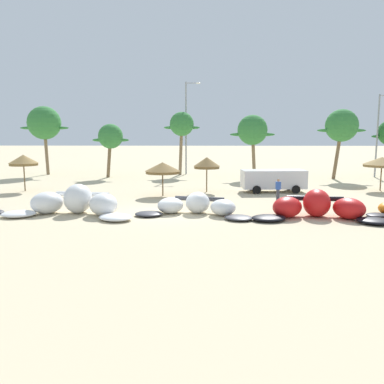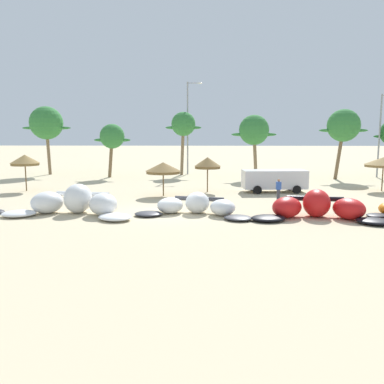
{
  "view_description": "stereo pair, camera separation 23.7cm",
  "coord_description": "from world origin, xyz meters",
  "px_view_note": "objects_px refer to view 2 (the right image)",
  "views": [
    {
      "loc": [
        2.2,
        -24.56,
        4.89
      ],
      "look_at": [
        1.52,
        2.0,
        1.0
      ],
      "focal_mm": 37.94,
      "sensor_mm": 36.0,
      "label": 1
    },
    {
      "loc": [
        2.44,
        -24.55,
        4.89
      ],
      "look_at": [
        1.52,
        2.0,
        1.0
      ],
      "focal_mm": 37.94,
      "sensor_mm": 36.0,
      "label": 2
    }
  ],
  "objects_px": {
    "beach_umbrella_middle": "(163,168)",
    "beach_umbrella_near_palms": "(208,163)",
    "parked_van": "(273,179)",
    "palm_center_left": "(254,131)",
    "kite_center": "(318,208)",
    "beach_umbrella_near_van": "(25,160)",
    "beach_umbrella_outermost": "(384,162)",
    "person_near_kites": "(279,190)",
    "lamppost_west": "(189,124)",
    "lamppost_west_center": "(381,131)",
    "palm_center_right": "(344,126)",
    "palm_leftmost": "(46,123)",
    "kite_left": "(75,203)",
    "kite_left_of_center": "(196,206)",
    "palm_left_of_gap": "(183,125)",
    "palm_left": "(112,137)"
  },
  "relations": [
    {
      "from": "person_near_kites",
      "to": "palm_leftmost",
      "type": "height_order",
      "value": "palm_leftmost"
    },
    {
      "from": "beach_umbrella_middle",
      "to": "palm_center_right",
      "type": "relative_size",
      "value": 0.38
    },
    {
      "from": "kite_left_of_center",
      "to": "palm_left_of_gap",
      "type": "relative_size",
      "value": 1.0
    },
    {
      "from": "parked_van",
      "to": "palm_center_left",
      "type": "height_order",
      "value": "palm_center_left"
    },
    {
      "from": "kite_center",
      "to": "palm_center_right",
      "type": "xyz_separation_m",
      "value": [
        7.91,
        20.18,
        4.96
      ]
    },
    {
      "from": "kite_left_of_center",
      "to": "beach_umbrella_outermost",
      "type": "height_order",
      "value": "beach_umbrella_outermost"
    },
    {
      "from": "kite_center",
      "to": "beach_umbrella_outermost",
      "type": "relative_size",
      "value": 2.58
    },
    {
      "from": "palm_left",
      "to": "palm_left_of_gap",
      "type": "relative_size",
      "value": 0.8
    },
    {
      "from": "palm_left_of_gap",
      "to": "beach_umbrella_outermost",
      "type": "bearing_deg",
      "value": -36.17
    },
    {
      "from": "kite_center",
      "to": "person_near_kites",
      "type": "xyz_separation_m",
      "value": [
        -1.23,
        5.79,
        0.2
      ]
    },
    {
      "from": "kite_center",
      "to": "beach_umbrella_near_palms",
      "type": "bearing_deg",
      "value": 121.33
    },
    {
      "from": "person_near_kites",
      "to": "lamppost_west",
      "type": "bearing_deg",
      "value": 110.83
    },
    {
      "from": "kite_left",
      "to": "parked_van",
      "type": "height_order",
      "value": "parked_van"
    },
    {
      "from": "parked_van",
      "to": "palm_center_left",
      "type": "bearing_deg",
      "value": 92.13
    },
    {
      "from": "kite_center",
      "to": "parked_van",
      "type": "relative_size",
      "value": 1.5
    },
    {
      "from": "beach_umbrella_near_palms",
      "to": "palm_left",
      "type": "relative_size",
      "value": 0.49
    },
    {
      "from": "beach_umbrella_near_palms",
      "to": "parked_van",
      "type": "relative_size",
      "value": 0.54
    },
    {
      "from": "beach_umbrella_middle",
      "to": "beach_umbrella_near_palms",
      "type": "bearing_deg",
      "value": 33.16
    },
    {
      "from": "beach_umbrella_outermost",
      "to": "lamppost_west",
      "type": "distance_m",
      "value": 21.98
    },
    {
      "from": "beach_umbrella_near_van",
      "to": "lamppost_west_center",
      "type": "bearing_deg",
      "value": 18.96
    },
    {
      "from": "beach_umbrella_near_van",
      "to": "lamppost_west_center",
      "type": "height_order",
      "value": "lamppost_west_center"
    },
    {
      "from": "kite_left",
      "to": "lamppost_west",
      "type": "relative_size",
      "value": 0.77
    },
    {
      "from": "beach_umbrella_near_palms",
      "to": "palm_center_right",
      "type": "bearing_deg",
      "value": 34.6
    },
    {
      "from": "kite_left",
      "to": "lamppost_west_center",
      "type": "distance_m",
      "value": 34.82
    },
    {
      "from": "kite_center",
      "to": "beach_umbrella_near_van",
      "type": "xyz_separation_m",
      "value": [
        -21.69,
        10.41,
        1.99
      ]
    },
    {
      "from": "kite_left",
      "to": "beach_umbrella_outermost",
      "type": "distance_m",
      "value": 25.25
    },
    {
      "from": "palm_left",
      "to": "lamppost_west_center",
      "type": "relative_size",
      "value": 0.65
    },
    {
      "from": "kite_left",
      "to": "parked_van",
      "type": "bearing_deg",
      "value": 35.79
    },
    {
      "from": "palm_left_of_gap",
      "to": "palm_center_left",
      "type": "height_order",
      "value": "palm_left_of_gap"
    },
    {
      "from": "person_near_kites",
      "to": "palm_center_left",
      "type": "xyz_separation_m",
      "value": [
        -0.07,
        15.24,
        4.3
      ]
    },
    {
      "from": "kite_left_of_center",
      "to": "beach_umbrella_near_palms",
      "type": "relative_size",
      "value": 2.51
    },
    {
      "from": "kite_left",
      "to": "kite_center",
      "type": "bearing_deg",
      "value": -2.67
    },
    {
      "from": "palm_left",
      "to": "palm_leftmost",
      "type": "bearing_deg",
      "value": 161.46
    },
    {
      "from": "beach_umbrella_middle",
      "to": "kite_left_of_center",
      "type": "bearing_deg",
      "value": -69.16
    },
    {
      "from": "kite_center",
      "to": "parked_van",
      "type": "bearing_deg",
      "value": 94.97
    },
    {
      "from": "kite_center",
      "to": "kite_left_of_center",
      "type": "bearing_deg",
      "value": 172.55
    },
    {
      "from": "beach_umbrella_near_palms",
      "to": "person_near_kites",
      "type": "distance_m",
      "value": 7.03
    },
    {
      "from": "kite_left",
      "to": "kite_left_of_center",
      "type": "distance_m",
      "value": 7.33
    },
    {
      "from": "beach_umbrella_middle",
      "to": "parked_van",
      "type": "height_order",
      "value": "beach_umbrella_middle"
    },
    {
      "from": "parked_van",
      "to": "palm_center_left",
      "type": "xyz_separation_m",
      "value": [
        -0.4,
        10.67,
        4.03
      ]
    },
    {
      "from": "kite_center",
      "to": "beach_umbrella_middle",
      "type": "height_order",
      "value": "beach_umbrella_middle"
    },
    {
      "from": "beach_umbrella_middle",
      "to": "lamppost_west",
      "type": "bearing_deg",
      "value": 85.66
    },
    {
      "from": "palm_left_of_gap",
      "to": "palm_center_right",
      "type": "height_order",
      "value": "palm_center_right"
    },
    {
      "from": "palm_leftmost",
      "to": "kite_left",
      "type": "bearing_deg",
      "value": -65.34
    },
    {
      "from": "palm_leftmost",
      "to": "beach_umbrella_near_van",
      "type": "bearing_deg",
      "value": -76.06
    },
    {
      "from": "beach_umbrella_near_palms",
      "to": "palm_left_of_gap",
      "type": "relative_size",
      "value": 0.4
    },
    {
      "from": "beach_umbrella_middle",
      "to": "parked_van",
      "type": "relative_size",
      "value": 0.52
    },
    {
      "from": "kite_center",
      "to": "lamppost_west",
      "type": "bearing_deg",
      "value": 108.84
    },
    {
      "from": "palm_left",
      "to": "palm_center_left",
      "type": "height_order",
      "value": "palm_center_left"
    },
    {
      "from": "palm_left_of_gap",
      "to": "lamppost_west_center",
      "type": "distance_m",
      "value": 21.84
    }
  ]
}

